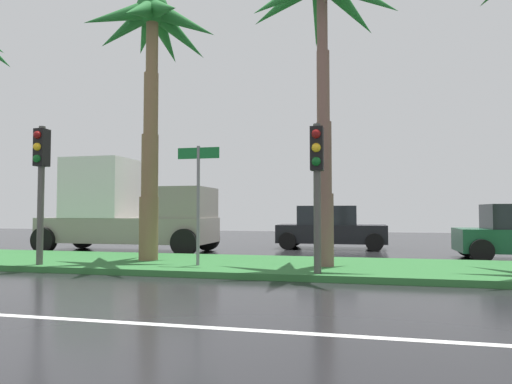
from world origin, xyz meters
The scene contains 10 objects.
ground_plane centered at (0.00, 9.00, -0.05)m, with size 90.00×42.00×0.10m, color black.
near_lane_divider_stripe centered at (0.00, 2.00, 0.00)m, with size 81.00×0.14×0.01m, color white.
median_strip centered at (0.00, 8.00, 0.07)m, with size 85.50×4.00×0.15m, color #2D6B33.
palm_tree_centre_left centered at (-2.08, 8.02, 6.13)m, with size 3.84×3.74×7.55m.
palm_tree_centre centered at (2.74, 7.57, 6.42)m, with size 4.06×4.08×7.69m.
traffic_signal_median_left centered at (-4.31, 6.34, 2.58)m, with size 0.28×0.43×3.53m.
traffic_signal_median_right centered at (2.70, 6.31, 2.40)m, with size 0.28×0.43×3.27m.
street_name_sign centered at (-0.36, 7.14, 2.08)m, with size 1.10×0.08×3.00m.
box_truck_lead centered at (-4.87, 11.73, 1.55)m, with size 6.40×2.64×3.46m.
car_in_traffic_leading centered at (2.45, 14.84, 0.83)m, with size 4.30×2.02×1.72m.
Camera 1 is at (3.59, -3.54, 1.49)m, focal length 31.52 mm.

